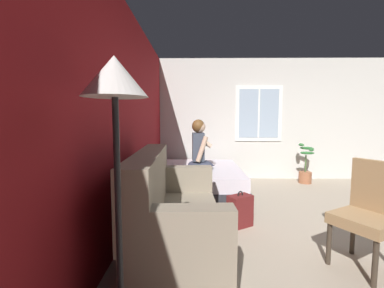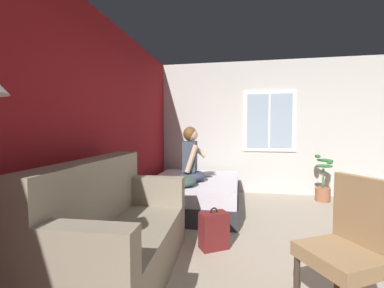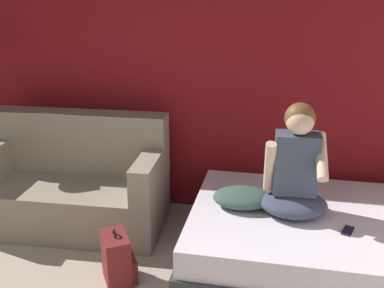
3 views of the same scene
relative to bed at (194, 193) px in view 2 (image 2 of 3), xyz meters
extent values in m
plane|color=tan|center=(-1.77, -1.73, -0.24)|extent=(40.00, 40.00, 0.00)
cube|color=maroon|center=(-1.77, 0.97, 1.11)|extent=(10.94, 0.16, 2.70)
cube|color=silver|center=(1.28, -1.73, 1.11)|extent=(0.16, 6.64, 2.70)
cube|color=white|center=(1.19, -1.33, 1.25)|extent=(0.02, 1.04, 1.24)
cube|color=#9EB2C6|center=(1.17, -1.33, 1.25)|extent=(0.01, 0.88, 1.08)
cube|color=white|center=(1.17, -1.33, 1.25)|extent=(0.01, 0.04, 1.08)
cube|color=#2D2D33|center=(0.00, 0.00, -0.11)|extent=(1.95, 1.49, 0.26)
cube|color=silver|center=(0.00, 0.00, 0.13)|extent=(1.89, 1.44, 0.22)
cube|color=gray|center=(-2.16, 0.25, -0.02)|extent=(1.73, 0.87, 0.44)
cube|color=gray|center=(-2.17, 0.54, 0.50)|extent=(1.71, 0.31, 0.60)
cube|color=gray|center=(-2.91, 0.21, 0.36)|extent=(0.21, 0.81, 0.32)
cube|color=gray|center=(-1.40, 0.28, 0.36)|extent=(0.21, 0.81, 0.32)
cylinder|color=#382D23|center=(-2.30, -1.17, -0.04)|extent=(0.04, 0.04, 0.40)
cylinder|color=#382D23|center=(-2.10, -1.51, -0.04)|extent=(0.04, 0.04, 0.40)
cube|color=#9E7A51|center=(-2.37, -1.43, 0.21)|extent=(0.63, 0.63, 0.10)
cube|color=#9E7A51|center=(-2.27, -1.61, 0.50)|extent=(0.43, 0.28, 0.48)
ellipsoid|color=#383D51|center=(-0.16, 0.00, 0.32)|extent=(0.54, 0.47, 0.16)
cube|color=#3F4756|center=(-0.16, 0.04, 0.64)|extent=(0.34, 0.22, 0.48)
cylinder|color=#DBB293|center=(-0.36, -0.02, 0.62)|extent=(0.09, 0.22, 0.44)
cylinder|color=#DBB293|center=(0.02, -0.03, 0.74)|extent=(0.10, 0.38, 0.29)
sphere|color=#DBB293|center=(-0.16, 0.02, 0.99)|extent=(0.21, 0.21, 0.21)
ellipsoid|color=brown|center=(-0.16, 0.04, 1.00)|extent=(0.24, 0.23, 0.23)
cube|color=maroon|center=(-1.45, -0.48, -0.04)|extent=(0.31, 0.35, 0.40)
cube|color=maroon|center=(-1.35, -0.42, -0.13)|extent=(0.17, 0.23, 0.18)
torus|color=black|center=(-1.45, -0.48, 0.18)|extent=(0.06, 0.08, 0.09)
ellipsoid|color=#385147|center=(-0.55, 0.05, 0.31)|extent=(0.53, 0.43, 0.14)
cube|color=black|center=(0.23, -0.21, 0.25)|extent=(0.11, 0.16, 0.01)
cylinder|color=#995B3D|center=(0.79, -2.26, -0.12)|extent=(0.26, 0.26, 0.24)
cylinder|color=#426033|center=(0.79, -2.26, 0.18)|extent=(0.03, 0.03, 0.36)
ellipsoid|color=#2D6B33|center=(0.69, -2.24, 0.42)|extent=(0.15, 0.29, 0.06)
ellipsoid|color=#2D6B33|center=(0.88, -2.31, 0.50)|extent=(0.22, 0.29, 0.06)
ellipsoid|color=#2D6B33|center=(0.81, -2.16, 0.58)|extent=(0.29, 0.15, 0.06)
ellipsoid|color=#2D6B33|center=(0.75, -2.35, 0.48)|extent=(0.30, 0.21, 0.06)
camera|label=1|loc=(-4.61, 0.09, 1.12)|focal=24.00mm
camera|label=2|loc=(-4.21, -0.75, 1.07)|focal=24.00mm
camera|label=3|loc=(-0.31, -3.23, 1.92)|focal=42.00mm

